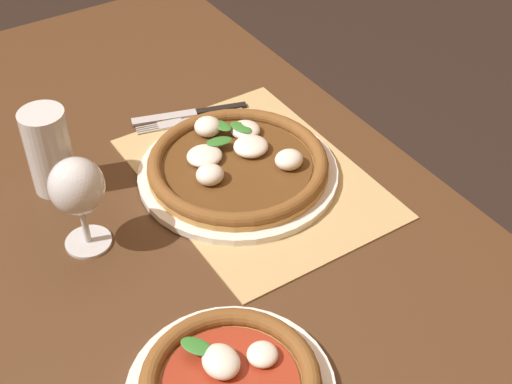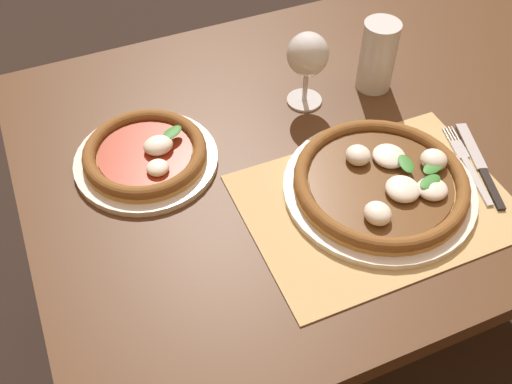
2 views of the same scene
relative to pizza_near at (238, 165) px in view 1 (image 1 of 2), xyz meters
The scene contains 7 objects.
dining_table 0.21m from the pizza_near, 68.87° to the left, with size 1.29×0.88×0.74m.
paper_placemat 0.04m from the pizza_near, 133.84° to the right, with size 0.44×0.32×0.00m, color tan.
pizza_near is the anchor object (origin of this frame).
wine_glass 0.28m from the pizza_near, 92.83° to the left, with size 0.08×0.08×0.16m.
pint_glass 0.30m from the pizza_near, 62.16° to the left, with size 0.07×0.07×0.15m.
fork 0.18m from the pizza_near, ahead, with size 0.06×0.20×0.00m.
knife 0.20m from the pizza_near, ahead, with size 0.08×0.21×0.01m.
Camera 1 is at (-0.85, 0.31, 1.50)m, focal length 50.00 mm.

